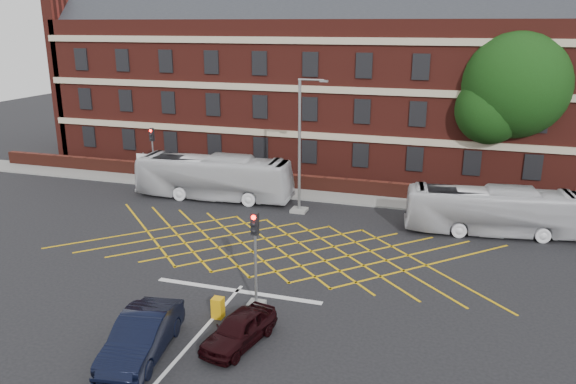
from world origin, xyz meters
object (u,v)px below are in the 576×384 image
(direction_signs, at_px, (143,163))
(bus_left, at_px, (214,177))
(deciduous_tree, at_px, (514,93))
(traffic_light_far, at_px, (154,161))
(traffic_light_near, at_px, (256,269))
(street_lamp, at_px, (300,168))
(bus_right, at_px, (493,211))
(car_navy, at_px, (142,336))
(car_maroon, at_px, (239,329))
(utility_cabinet, at_px, (218,308))

(direction_signs, bearing_deg, bus_left, -19.88)
(deciduous_tree, height_order, traffic_light_far, deciduous_tree)
(deciduous_tree, distance_m, traffic_light_near, 24.49)
(traffic_light_far, bearing_deg, street_lamp, -13.43)
(bus_right, bearing_deg, bus_left, 78.16)
(car_navy, height_order, car_maroon, car_navy)
(direction_signs, bearing_deg, bus_right, -8.97)
(car_navy, height_order, utility_cabinet, car_navy)
(deciduous_tree, relative_size, traffic_light_far, 2.65)
(traffic_light_near, height_order, utility_cabinet, traffic_light_near)
(street_lamp, bearing_deg, car_navy, -92.91)
(traffic_light_near, distance_m, traffic_light_far, 21.14)
(bus_left, xyz_separation_m, car_navy, (5.62, -18.47, -0.73))
(bus_right, bearing_deg, traffic_light_near, 133.94)
(street_lamp, relative_size, utility_cabinet, 9.67)
(car_maroon, bearing_deg, traffic_light_near, 111.15)
(car_navy, distance_m, street_lamp, 17.62)
(bus_left, relative_size, traffic_light_near, 2.56)
(car_maroon, height_order, traffic_light_near, traffic_light_near)
(bus_left, xyz_separation_m, direction_signs, (-7.14, 2.58, -0.14))
(traffic_light_near, xyz_separation_m, traffic_light_far, (-14.14, 15.71, 0.00))
(deciduous_tree, bearing_deg, direction_signs, -169.47)
(traffic_light_near, bearing_deg, direction_signs, 133.36)
(deciduous_tree, xyz_separation_m, traffic_light_far, (-25.07, -5.53, -5.40))
(deciduous_tree, distance_m, street_lamp, 15.87)
(bus_right, relative_size, deciduous_tree, 0.87)
(bus_left, distance_m, direction_signs, 7.59)
(bus_right, distance_m, traffic_light_far, 24.25)
(traffic_light_far, bearing_deg, car_navy, -60.69)
(deciduous_tree, distance_m, direction_signs, 27.43)
(street_lamp, bearing_deg, traffic_light_far, 166.57)
(car_maroon, distance_m, deciduous_tree, 27.16)
(car_navy, relative_size, utility_cabinet, 5.45)
(bus_left, relative_size, street_lamp, 1.28)
(traffic_light_far, height_order, utility_cabinet, traffic_light_far)
(traffic_light_near, bearing_deg, bus_right, 51.34)
(deciduous_tree, bearing_deg, car_maroon, -113.47)
(car_navy, relative_size, deciduous_tree, 0.42)
(deciduous_tree, relative_size, traffic_light_near, 2.65)
(street_lamp, bearing_deg, direction_signs, 165.30)
(bus_left, xyz_separation_m, traffic_light_near, (8.29, -13.76, 0.24))
(direction_signs, height_order, utility_cabinet, direction_signs)
(bus_left, relative_size, utility_cabinet, 12.42)
(bus_left, bearing_deg, deciduous_tree, -71.30)
(bus_right, xyz_separation_m, traffic_light_far, (-24.02, 3.36, 0.39))
(traffic_light_near, xyz_separation_m, street_lamp, (-1.79, 12.76, 1.13))
(car_maroon, xyz_separation_m, street_lamp, (-2.21, 15.70, 2.27))
(bus_left, bearing_deg, utility_cabinet, -157.36)
(traffic_light_far, height_order, direction_signs, traffic_light_far)
(direction_signs, xyz_separation_m, utility_cabinet, (14.25, -17.68, -0.94))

